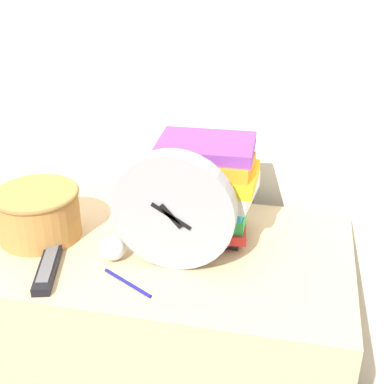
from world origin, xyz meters
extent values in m
cube|color=silver|center=(0.00, 0.62, 1.20)|extent=(6.00, 0.04, 2.40)
cube|color=tan|center=(0.00, 0.28, 0.35)|extent=(1.02, 0.55, 0.70)
cylinder|color=#99999E|center=(0.09, 0.21, 0.85)|extent=(0.29, 0.05, 0.29)
cylinder|color=white|center=(0.09, 0.19, 0.85)|extent=(0.25, 0.01, 0.25)
cube|color=black|center=(0.09, 0.19, 0.85)|extent=(0.06, 0.01, 0.06)
cube|color=black|center=(0.09, 0.19, 0.85)|extent=(0.09, 0.01, 0.06)
cylinder|color=black|center=(0.09, 0.19, 0.85)|extent=(0.01, 0.01, 0.01)
cube|color=#232328|center=(0.12, 0.37, 0.71)|extent=(0.21, 0.16, 0.02)
cube|color=red|center=(0.12, 0.34, 0.73)|extent=(0.24, 0.18, 0.02)
cube|color=green|center=(0.15, 0.35, 0.77)|extent=(0.18, 0.13, 0.04)
cube|color=#2D9ED1|center=(0.12, 0.37, 0.80)|extent=(0.25, 0.19, 0.02)
cube|color=white|center=(0.16, 0.37, 0.83)|extent=(0.21, 0.19, 0.04)
cube|color=yellow|center=(0.14, 0.35, 0.87)|extent=(0.24, 0.16, 0.04)
cube|color=orange|center=(0.13, 0.34, 0.91)|extent=(0.24, 0.13, 0.04)
cube|color=#7A3899|center=(0.13, 0.37, 0.94)|extent=(0.24, 0.18, 0.03)
cylinder|color=#B27A3D|center=(-0.29, 0.26, 0.77)|extent=(0.21, 0.21, 0.13)
torus|color=olive|center=(-0.29, 0.26, 0.82)|extent=(0.22, 0.22, 0.01)
cube|color=black|center=(-0.20, 0.12, 0.71)|extent=(0.09, 0.20, 0.02)
cube|color=#59595E|center=(-0.20, 0.12, 0.72)|extent=(0.07, 0.15, 0.00)
sphere|color=white|center=(-0.07, 0.20, 0.73)|extent=(0.06, 0.06, 0.06)
cylinder|color=navy|center=(0.00, 0.11, 0.70)|extent=(0.14, 0.08, 0.01)
camera|label=1|loc=(0.35, -0.82, 1.44)|focal=50.00mm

